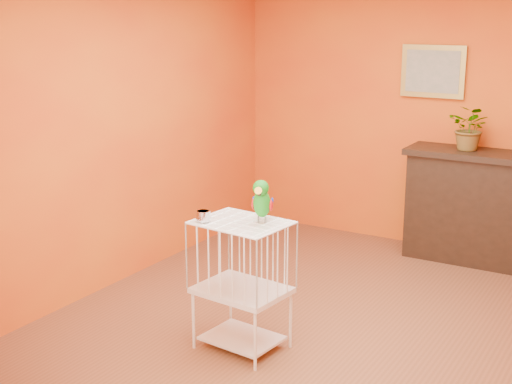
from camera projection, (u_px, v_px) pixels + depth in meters
The scene contains 8 objects.
ground at pixel (331, 325), 5.41m from camera, with size 4.50×4.50×0.00m, color brown.
room_shell at pixel (337, 118), 5.01m from camera, with size 4.50×4.50×4.50m.
console_cabinet at pixel (481, 208), 6.65m from camera, with size 1.43×0.51×1.06m.
potted_plant at pixel (471, 133), 6.56m from camera, with size 0.38×0.42×0.33m, color #26722D.
framed_picture at pixel (433, 71), 6.82m from camera, with size 0.62×0.04×0.50m.
birdcage at pixel (242, 284), 4.93m from camera, with size 0.65×0.52×0.93m.
feed_cup at pixel (203, 216), 4.83m from camera, with size 0.10×0.10×0.07m, color silver.
parrot at pixel (262, 201), 4.77m from camera, with size 0.16×0.28×0.31m.
Camera 1 is at (2.05, -4.58, 2.33)m, focal length 50.00 mm.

